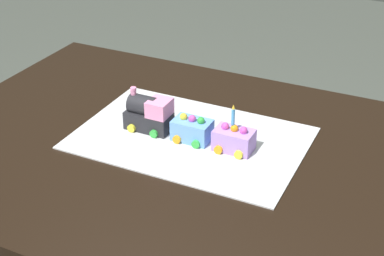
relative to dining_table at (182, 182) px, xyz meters
The scene contains 6 objects.
dining_table is the anchor object (origin of this frame).
cake_board 0.12m from the dining_table, 84.91° to the left, with size 0.60×0.40×0.00m, color silver.
cake_locomotive 0.20m from the dining_table, 159.25° to the left, with size 0.14×0.08×0.12m.
cake_car_flatbed_sky_blue 0.15m from the dining_table, 79.89° to the left, with size 0.10×0.08×0.07m.
cake_car_caboose_lavender 0.19m from the dining_table, 19.94° to the left, with size 0.10×0.08×0.07m.
birthday_candle 0.25m from the dining_table, 20.61° to the left, with size 0.01×0.01×0.06m.
Camera 1 is at (0.58, -1.14, 1.53)m, focal length 54.09 mm.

